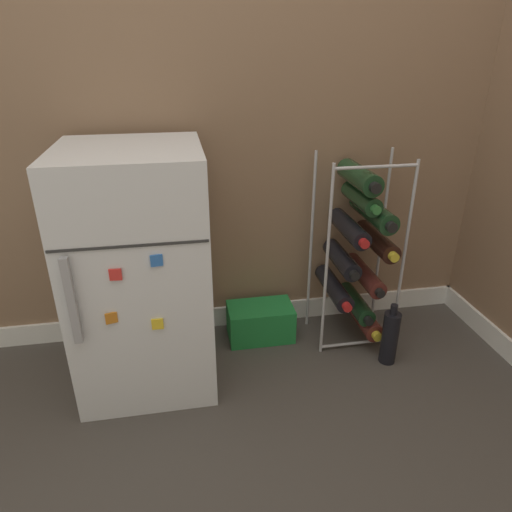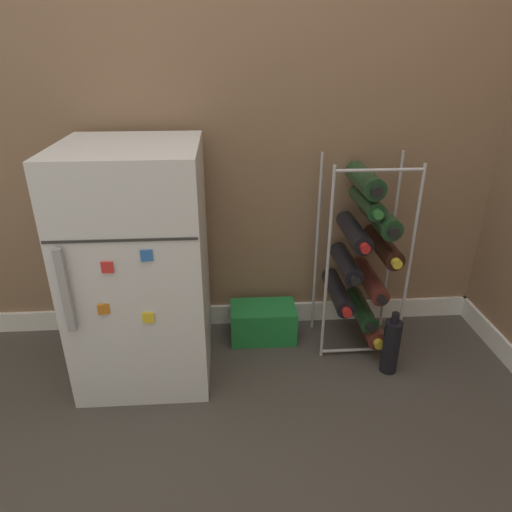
# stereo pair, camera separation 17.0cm
# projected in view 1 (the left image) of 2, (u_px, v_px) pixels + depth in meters

# --- Properties ---
(ground_plane) EXTENTS (14.00, 14.00, 0.00)m
(ground_plane) POSITION_uv_depth(u_px,v_px,m) (266.00, 414.00, 1.56)
(ground_plane) COLOR #423D38
(wall_back) EXTENTS (7.04, 0.07, 2.50)m
(wall_back) POSITION_uv_depth(u_px,v_px,m) (234.00, 16.00, 1.58)
(wall_back) COLOR #84664C
(wall_back) RESTS_ON ground_plane
(mini_fridge) EXTENTS (0.46, 0.50, 0.86)m
(mini_fridge) POSITION_uv_depth(u_px,v_px,m) (141.00, 271.00, 1.59)
(mini_fridge) COLOR silver
(mini_fridge) RESTS_ON ground_plane
(wine_rack) EXTENTS (0.32, 0.33, 0.78)m
(wine_rack) POSITION_uv_depth(u_px,v_px,m) (358.00, 251.00, 1.83)
(wine_rack) COLOR #B2B2B7
(wine_rack) RESTS_ON ground_plane
(soda_box) EXTENTS (0.27, 0.16, 0.15)m
(soda_box) POSITION_uv_depth(u_px,v_px,m) (260.00, 322.00, 1.95)
(soda_box) COLOR #1E7F38
(soda_box) RESTS_ON ground_plane
(loose_bottle_floor) EXTENTS (0.07, 0.07, 0.26)m
(loose_bottle_floor) POSITION_uv_depth(u_px,v_px,m) (390.00, 337.00, 1.78)
(loose_bottle_floor) COLOR black
(loose_bottle_floor) RESTS_ON ground_plane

